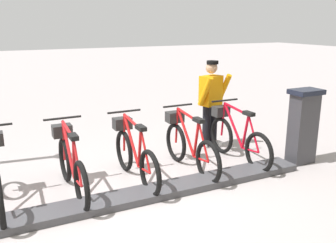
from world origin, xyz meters
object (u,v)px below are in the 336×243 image
bike_docked_1 (189,145)px  bike_docked_2 (134,154)px  bike_docked_3 (71,164)px  worker_near_rack (211,101)px  payment_kiosk (303,125)px  bike_docked_0 (236,137)px

bike_docked_1 → bike_docked_2: (0.00, 0.95, 0.00)m
bike_docked_3 → bike_docked_2: bearing=-90.0°
bike_docked_2 → worker_near_rack: 2.15m
bike_docked_1 → bike_docked_2: 0.95m
payment_kiosk → bike_docked_2: 2.90m
bike_docked_2 → bike_docked_0: bearing=-90.0°
bike_docked_3 → payment_kiosk: bearing=-98.6°
bike_docked_2 → worker_near_rack: (0.86, -1.91, 0.48)m
bike_docked_0 → worker_near_rack: 0.99m
bike_docked_2 → bike_docked_1: bearing=-90.0°
bike_docked_1 → bike_docked_2: same height
bike_docked_1 → bike_docked_3: 1.90m
bike_docked_1 → bike_docked_3: (0.00, 1.90, 0.00)m
payment_kiosk → bike_docked_0: size_ratio=0.74×
bike_docked_2 → bike_docked_3: bearing=90.0°
bike_docked_2 → bike_docked_3: size_ratio=1.00×
bike_docked_0 → worker_near_rack: bearing=-1.1°
bike_docked_0 → bike_docked_1: (0.00, 0.95, 0.00)m
bike_docked_0 → worker_near_rack: (0.86, -0.02, 0.48)m
bike_docked_0 → bike_docked_1: bearing=90.0°
bike_docked_0 → bike_docked_3: size_ratio=1.00×
bike_docked_3 → worker_near_rack: worker_near_rack is taller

